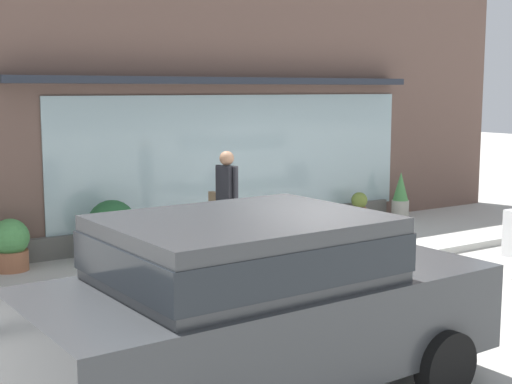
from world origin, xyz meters
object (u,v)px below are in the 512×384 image
potted_plant_doorstep (261,220)px  potted_plant_window_right (359,207)px  potted_plant_by_entrance (10,244)px  fire_hydrant (196,242)px  potted_plant_near_hydrant (400,196)px  potted_plant_corner_tall (112,228)px  parked_car_dark_gray (256,297)px  pedestrian_with_handbag (226,196)px

potted_plant_doorstep → potted_plant_window_right: size_ratio=0.92×
potted_plant_by_entrance → fire_hydrant: bearing=-36.6°
potted_plant_by_entrance → potted_plant_window_right: size_ratio=1.25×
potted_plant_near_hydrant → potted_plant_corner_tall: 6.42m
parked_car_dark_gray → potted_plant_doorstep: (3.93, 5.77, -0.61)m
pedestrian_with_handbag → parked_car_dark_gray: bearing=140.5°
potted_plant_by_entrance → parked_car_dark_gray: bearing=-84.7°
potted_plant_near_hydrant → potted_plant_window_right: (-1.05, 0.10, -0.13)m
potted_plant_corner_tall → parked_car_dark_gray: bearing=-100.1°
potted_plant_doorstep → potted_plant_corner_tall: size_ratio=0.60×
parked_car_dark_gray → potted_plant_corner_tall: size_ratio=4.33×
potted_plant_doorstep → potted_plant_by_entrance: size_ratio=0.73×
potted_plant_doorstep → potted_plant_corner_tall: potted_plant_corner_tall is taller
fire_hydrant → potted_plant_window_right: (4.68, 1.71, -0.14)m
pedestrian_with_handbag → parked_car_dark_gray: 5.33m
potted_plant_doorstep → potted_plant_window_right: (2.43, 0.05, 0.02)m
potted_plant_window_right → potted_plant_corner_tall: bearing=-177.5°
pedestrian_with_handbag → potted_plant_near_hydrant: (4.87, 1.05, -0.54)m
parked_car_dark_gray → potted_plant_window_right: (6.36, 5.82, -0.59)m
potted_plant_near_hydrant → potted_plant_by_entrance: bearing=179.7°
parked_car_dark_gray → potted_plant_near_hydrant: 9.37m
fire_hydrant → potted_plant_doorstep: bearing=36.4°
fire_hydrant → parked_car_dark_gray: parked_car_dark_gray is taller
fire_hydrant → potted_plant_doorstep: (2.25, 1.65, -0.16)m
fire_hydrant → pedestrian_with_handbag: (0.86, 0.56, 0.54)m
potted_plant_doorstep → potted_plant_by_entrance: (-4.47, 0.00, 0.09)m
fire_hydrant → potted_plant_corner_tall: bearing=115.3°
pedestrian_with_handbag → potted_plant_doorstep: pedestrian_with_handbag is taller
fire_hydrant → potted_plant_window_right: size_ratio=1.48×
potted_plant_by_entrance → pedestrian_with_handbag: bearing=-19.5°
potted_plant_doorstep → pedestrian_with_handbag: bearing=-141.9°
potted_plant_window_right → potted_plant_near_hydrant: bearing=-5.2°
potted_plant_by_entrance → potted_plant_window_right: 6.90m
parked_car_dark_gray → potted_plant_window_right: 8.64m
potted_plant_doorstep → potted_plant_corner_tall: (-2.94, -0.18, 0.20)m
fire_hydrant → parked_car_dark_gray: bearing=-112.3°
potted_plant_window_right → parked_car_dark_gray: bearing=-137.5°
potted_plant_near_hydrant → potted_plant_by_entrance: potted_plant_near_hydrant is taller
pedestrian_with_handbag → fire_hydrant: bearing=112.5°
potted_plant_corner_tall → potted_plant_window_right: potted_plant_corner_tall is taller
parked_car_dark_gray → fire_hydrant: bearing=66.1°
parked_car_dark_gray → potted_plant_corner_tall: bearing=78.4°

